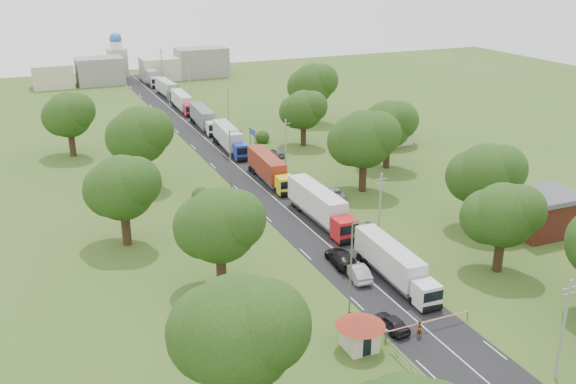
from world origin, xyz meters
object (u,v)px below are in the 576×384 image
guard_booth (360,327)px  car_lane_mid (357,271)px  car_lane_front (391,323)px  info_sign (252,135)px  pedestrian_near (420,330)px  truck_0 (394,264)px  boom_barrier (416,325)px

guard_booth → car_lane_mid: 13.19m
guard_booth → car_lane_front: 4.69m
info_sign → car_lane_mid: (-6.20, -48.44, -2.20)m
info_sign → pedestrian_near: info_sign is taller
truck_0 → car_lane_mid: 4.00m
boom_barrier → info_sign: info_sign is taller
truck_0 → boom_barrier: bearing=-110.6°
boom_barrier → info_sign: (6.56, 60.00, 2.11)m
car_lane_mid → pedestrian_near: (-0.38, -12.21, -0.00)m
guard_booth → boom_barrier: bearing=0.0°
boom_barrier → pedestrian_near: size_ratio=5.75×
car_lane_front → info_sign: bearing=-102.9°
pedestrian_near → car_lane_mid: bearing=71.9°
boom_barrier → guard_booth: size_ratio=2.10×
car_lane_front → pedestrian_near: pedestrian_near is taller
pedestrian_near → car_lane_front: bearing=110.7°
truck_0 → car_lane_mid: (-3.21, 2.04, -1.24)m
boom_barrier → pedestrian_near: bearing=-92.2°
boom_barrier → guard_booth: (-5.84, -0.00, 1.27)m
boom_barrier → truck_0: truck_0 is taller
truck_0 → car_lane_front: truck_0 is taller
info_sign → truck_0: bearing=-93.4°
boom_barrier → car_lane_mid: 11.56m
car_lane_front → truck_0: bearing=-128.0°
boom_barrier → truck_0: 10.23m
boom_barrier → car_lane_front: car_lane_front is taller
info_sign → car_lane_front: size_ratio=0.98×
info_sign → guard_booth: bearing=-101.7°
car_lane_mid → guard_booth: bearing=68.7°
truck_0 → car_lane_front: (-5.21, -8.02, -1.34)m
pedestrian_near → boom_barrier: bearing=71.6°
guard_booth → pedestrian_near: size_ratio=2.74×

